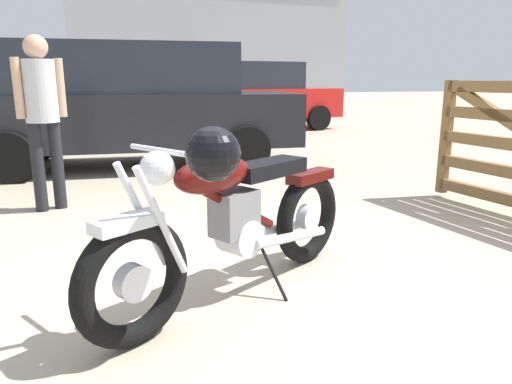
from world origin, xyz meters
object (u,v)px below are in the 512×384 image
(bystander, at_px, (41,105))
(silver_sedan_mid, at_px, (255,96))
(vintage_motorcycle, at_px, (234,218))
(white_estate_far, at_px, (105,89))
(red_hatchback_near, at_px, (125,102))

(bystander, distance_m, silver_sedan_mid, 7.92)
(vintage_motorcycle, distance_m, bystander, 2.79)
(vintage_motorcycle, relative_size, white_estate_far, 0.39)
(red_hatchback_near, bearing_deg, silver_sedan_mid, 57.13)
(white_estate_far, distance_m, red_hatchback_near, 9.41)
(vintage_motorcycle, height_order, bystander, bystander)
(silver_sedan_mid, xyz_separation_m, white_estate_far, (-3.58, 4.99, 0.10))
(silver_sedan_mid, xyz_separation_m, red_hatchback_near, (-3.40, -4.42, 0.10))
(bystander, xyz_separation_m, red_hatchback_near, (0.86, 2.25, -0.08))
(silver_sedan_mid, height_order, white_estate_far, white_estate_far)
(white_estate_far, xyz_separation_m, red_hatchback_near, (0.18, -9.41, 0.00))
(vintage_motorcycle, height_order, white_estate_far, white_estate_far)
(white_estate_far, bearing_deg, red_hatchback_near, 92.02)
(bystander, height_order, white_estate_far, white_estate_far)
(vintage_motorcycle, bearing_deg, bystander, -94.94)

